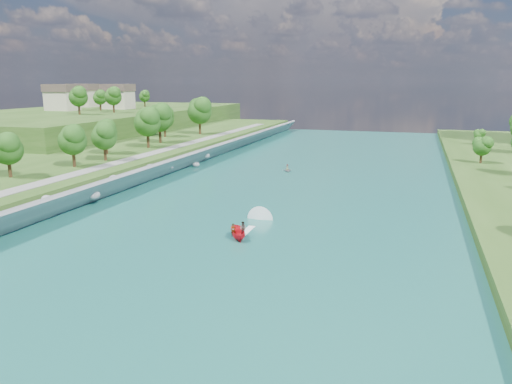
% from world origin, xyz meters
% --- Properties ---
extents(ground, '(260.00, 260.00, 0.00)m').
position_xyz_m(ground, '(0.00, 0.00, 0.00)').
color(ground, '#2D5119').
rests_on(ground, ground).
extents(river_water, '(55.00, 240.00, 0.10)m').
position_xyz_m(river_water, '(0.00, 20.00, 0.05)').
color(river_water, '#19605F').
rests_on(river_water, ground).
extents(berm_west, '(45.00, 240.00, 3.50)m').
position_xyz_m(berm_west, '(-50.00, 20.00, 1.75)').
color(berm_west, '#2D5119').
rests_on(berm_west, ground).
extents(ridge_west, '(60.00, 120.00, 9.00)m').
position_xyz_m(ridge_west, '(-82.50, 95.00, 4.50)').
color(ridge_west, '#2D5119').
rests_on(ridge_west, ground).
extents(riprap_bank, '(4.40, 236.00, 4.33)m').
position_xyz_m(riprap_bank, '(-25.88, 18.92, 1.83)').
color(riprap_bank, slate).
rests_on(riprap_bank, ground).
extents(riverside_path, '(3.00, 200.00, 0.10)m').
position_xyz_m(riverside_path, '(-32.50, 20.00, 3.55)').
color(riverside_path, gray).
rests_on(riverside_path, berm_west).
extents(ridge_houses, '(29.50, 29.50, 8.40)m').
position_xyz_m(ridge_houses, '(-88.67, 100.00, 13.31)').
color(ridge_houses, beige).
rests_on(ridge_houses, ridge_west).
extents(trees_ridge, '(15.59, 51.20, 9.41)m').
position_xyz_m(trees_ridge, '(-73.34, 89.72, 13.28)').
color(trees_ridge, '#255216').
rests_on(trees_ridge, ridge_west).
extents(motorboat, '(3.60, 18.83, 2.01)m').
position_xyz_m(motorboat, '(0.87, 5.67, 0.73)').
color(motorboat, red).
rests_on(motorboat, river_water).
extents(raft, '(2.81, 3.28, 1.49)m').
position_xyz_m(raft, '(-4.74, 49.74, 0.44)').
color(raft, gray).
rests_on(raft, river_water).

